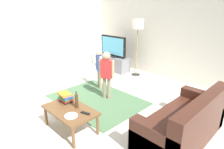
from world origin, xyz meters
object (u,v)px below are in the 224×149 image
Objects in this scene: child_near_tv at (99,65)px; bottle at (77,101)px; couch at (187,125)px; tv_stand at (113,63)px; book_stack at (66,97)px; floor_lamp at (138,27)px; child_center at (107,71)px; coffee_table at (70,111)px; tv_remote at (85,113)px; tv at (113,46)px; plate at (71,116)px.

child_near_tv is 3.48× the size of bottle.
tv_stand is at bearing 152.24° from couch.
child_near_tv is 3.66× the size of book_stack.
couch is at bearing -37.25° from floor_lamp.
child_near_tv is 0.68m from child_center.
tv_remote is (0.32, 0.10, 0.06)m from coffee_table.
tv is 1.10× the size of coffee_table.
plate is at bearing -53.42° from child_near_tv.
tv_stand is at bearing 90.00° from tv.
tv is 1.65m from child_near_tv.
bottle reaches higher than tv_remote.
tv_stand is 3.75m from tv_remote.
tv_stand is 1.71m from child_near_tv.
coffee_table is at bearing -70.20° from child_center.
tv reaches higher than tv_remote.
floor_lamp is 1.62× the size of child_near_tv.
bottle is (2.01, -2.95, 0.31)m from tv_stand.
child_center is at bearing 98.63° from book_stack.
child_near_tv is at bearing 123.54° from coffee_table.
book_stack is (0.19, -1.24, -0.19)m from child_center.
bottle is (2.01, -2.93, -0.30)m from tv.
tv is at bearing -169.09° from floor_lamp.
tv is 3.56m from bottle.
tv reaches higher than tv_stand.
plate is at bearing -64.35° from child_center.
book_stack is at bearing -60.49° from tv.
child_center is at bearing 105.35° from tv_remote.
plate is (1.28, -3.34, -1.12)m from floor_lamp.
plate is at bearing -68.97° from floor_lamp.
tv is 3.87m from plate.
plate is (2.18, -3.19, 0.18)m from tv_stand.
child_center is 3.87× the size of book_stack.
child_center is at bearing -72.83° from floor_lamp.
child_center reaches higher than tv_stand.
tv reaches higher than coffee_table.
tv_remote is at bearing 17.35° from coffee_table.
bottle is (0.35, 0.01, 0.05)m from book_stack.
book_stack is at bearing -81.37° from child_center.
child_near_tv is 1.92m from bottle.
floor_lamp is 3.59m from coffee_table.
child_near_tv is at bearing 117.33° from book_stack.
coffee_table is at bearing -143.33° from couch.
tv_remote is at bearing -47.66° from child_near_tv.
child_near_tv is 2.12m from tv_remote.
couch is 10.59× the size of tv_remote.
couch is at bearing -27.76° from tv_stand.
tv is (-0.00, -0.02, 0.60)m from tv_stand.
child_center reaches higher than bottle.
child_near_tv reaches higher than plate.
couch is 1.64× the size of child_near_tv.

